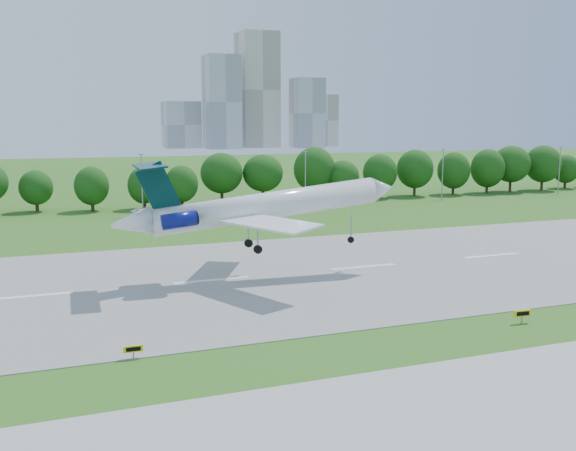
# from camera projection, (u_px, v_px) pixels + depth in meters

# --- Properties ---
(ground) EXTENTS (600.00, 600.00, 0.00)m
(ground) POSITION_uv_depth(u_px,v_px,m) (488.00, 325.00, 59.24)
(ground) COLOR #33651A
(ground) RESTS_ON ground
(runway) EXTENTS (400.00, 45.00, 0.08)m
(runway) POSITION_uv_depth(u_px,v_px,m) (364.00, 267.00, 82.34)
(runway) COLOR gray
(runway) RESTS_ON ground
(tree_line) EXTENTS (288.40, 8.40, 10.40)m
(tree_line) POSITION_uv_depth(u_px,v_px,m) (226.00, 177.00, 143.27)
(tree_line) COLOR #382314
(tree_line) RESTS_ON ground
(light_poles) EXTENTS (175.90, 0.25, 12.19)m
(light_poles) POSITION_uv_depth(u_px,v_px,m) (227.00, 181.00, 133.14)
(light_poles) COLOR gray
(light_poles) RESTS_ON ground
(skyline) EXTENTS (127.00, 52.00, 80.00)m
(skyline) POSITION_uv_depth(u_px,v_px,m) (253.00, 104.00, 450.03)
(skyline) COLOR #B2B2B7
(skyline) RESTS_ON ground
(airliner) EXTENTS (35.17, 25.53, 10.95)m
(airliner) POSITION_uv_depth(u_px,v_px,m) (253.00, 207.00, 75.90)
(airliner) COLOR white
(airliner) RESTS_ON ground
(taxi_sign_left) EXTENTS (1.53, 0.23, 1.07)m
(taxi_sign_left) POSITION_uv_depth(u_px,v_px,m) (133.00, 349.00, 50.61)
(taxi_sign_left) COLOR gray
(taxi_sign_left) RESTS_ON ground
(taxi_sign_centre) EXTENTS (1.77, 0.34, 1.24)m
(taxi_sign_centre) POSITION_uv_depth(u_px,v_px,m) (522.00, 314.00, 59.53)
(taxi_sign_centre) COLOR gray
(taxi_sign_centre) RESTS_ON ground
(service_vehicle_b) EXTENTS (3.97, 2.06, 1.29)m
(service_vehicle_b) POSITION_uv_depth(u_px,v_px,m) (140.00, 211.00, 128.96)
(service_vehicle_b) COLOR silver
(service_vehicle_b) RESTS_ON ground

